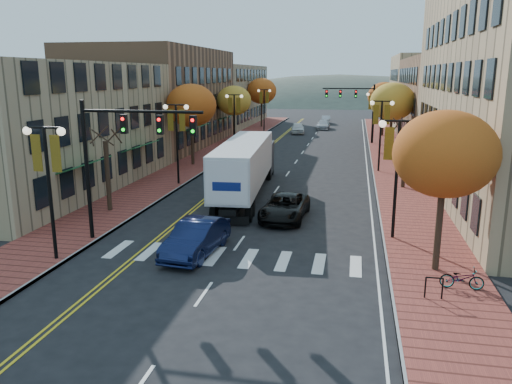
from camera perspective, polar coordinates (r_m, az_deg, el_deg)
The scene contains 32 objects.
ground at distance 21.32m, azimuth -4.39°, elevation -9.32°, with size 200.00×200.00×0.00m, color black.
sidewalk_left at distance 54.02m, azimuth -4.38°, elevation 4.67°, with size 4.00×85.00×0.15m, color brown.
sidewalk_right at distance 52.19m, azimuth 15.08°, elevation 3.95°, with size 4.00×85.00×0.15m, color brown.
building_left_near at distance 39.17m, azimuth -23.89°, elevation 6.80°, with size 12.00×22.00×9.00m, color #9E8966.
building_left_mid at distance 59.38m, azimuth -11.13°, elevation 10.51°, with size 12.00×24.00×11.00m, color brown.
building_left_far at distance 83.08m, azimuth -4.50°, elevation 10.95°, with size 12.00×26.00×9.50m, color #9E8966.
building_right_mid at distance 62.40m, azimuth 23.67°, elevation 9.32°, with size 15.00×24.00×10.00m, color brown.
building_right_far at distance 84.00m, azimuth 20.57°, elevation 10.70°, with size 15.00×20.00×11.00m, color #9E8966.
tree_left_a at distance 31.11m, azimuth -16.59°, elevation 1.76°, with size 0.28×0.28×4.20m.
tree_left_b at distance 45.36m, azimuth -7.41°, elevation 9.77°, with size 4.48×4.48×7.21m.
tree_left_c at distance 60.74m, azimuth -2.54°, elevation 10.38°, with size 4.16×4.16×6.69m.
tree_left_d at distance 78.30m, azimuth 0.64°, elevation 11.47°, with size 4.61×4.61×7.42m.
tree_right_a at distance 21.46m, azimuth 20.81°, elevation 4.04°, with size 4.16×4.16×6.69m.
tree_right_b at distance 37.57m, azimuth 16.62°, elevation 3.69°, with size 0.28×0.28×4.20m.
tree_right_c at distance 53.12m, azimuth 15.34°, elevation 9.93°, with size 4.48×4.48×7.21m.
tree_right_d at distance 69.08m, azimuth 14.46°, elevation 10.54°, with size 4.35×4.35×7.00m.
lamp_left_a at distance 23.24m, azimuth -22.73°, elevation 2.62°, with size 1.96×0.36×6.05m.
lamp_left_b at distance 37.44m, azimuth -9.06°, elevation 7.20°, with size 1.96×0.36×6.05m.
lamp_left_c at distance 54.61m, azimuth -2.49°, elevation 9.25°, with size 1.96×0.36×6.05m.
lamp_left_d at distance 72.19m, azimuth 0.94°, elevation 10.26°, with size 1.96×0.36×6.05m.
lamp_right_a at distance 25.32m, azimuth 15.89°, elevation 3.96°, with size 1.96×0.36×6.05m.
lamp_right_b at distance 43.15m, azimuth 14.11°, elevation 7.77°, with size 1.96×0.36×6.05m.
lamp_right_c at distance 61.09m, azimuth 13.36°, elevation 9.34°, with size 1.96×0.36×6.05m.
traffic_mast_near at distance 24.69m, azimuth -15.09°, elevation 5.26°, with size 6.10×0.35×7.00m.
traffic_mast_far at distance 61.01m, azimuth 11.47°, elevation 10.03°, with size 6.10×0.34×7.00m.
semi_truck at distance 34.09m, azimuth -1.09°, elevation 3.32°, with size 3.59×15.63×3.87m.
navy_sedan at distance 23.37m, azimuth -6.86°, elevation -5.22°, with size 1.70×4.86×1.60m, color #0D1435.
black_suv at distance 28.84m, azimuth 3.31°, elevation -1.73°, with size 2.35×5.11×1.42m, color black.
car_far_white at distance 70.71m, azimuth 4.79°, elevation 7.28°, with size 1.79×4.45×1.51m, color silver.
car_far_silver at distance 77.06m, azimuth 7.67°, elevation 7.64°, with size 1.85×4.54×1.32m, color #B9BAC1.
car_far_oncoming at distance 85.48m, azimuth 7.98°, elevation 8.19°, with size 1.42×4.06×1.34m, color #B4B3BC.
bicycle at distance 20.93m, azimuth 22.47°, elevation -9.10°, with size 0.57×1.62×0.85m, color gray.
Camera 1 is at (5.40, -18.92, 8.22)m, focal length 35.00 mm.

